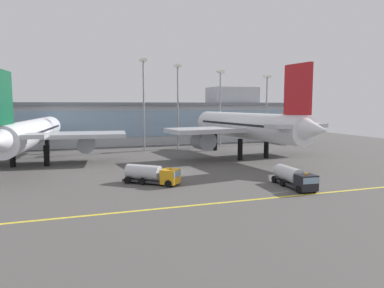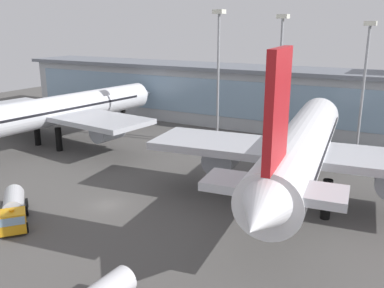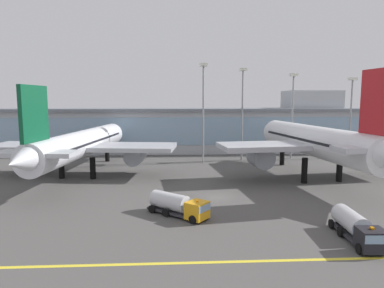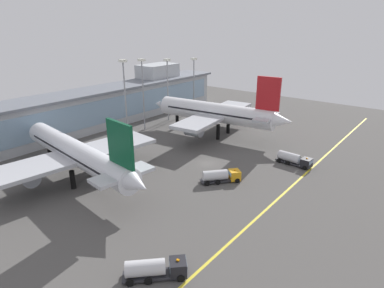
{
  "view_description": "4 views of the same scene",
  "coord_description": "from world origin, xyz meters",
  "px_view_note": "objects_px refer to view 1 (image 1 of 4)",
  "views": [
    {
      "loc": [
        -18.23,
        -62.29,
        12.28
      ],
      "look_at": [
        6.62,
        10.1,
        3.83
      ],
      "focal_mm": 33.53,
      "sensor_mm": 36.0,
      "label": 1
    },
    {
      "loc": [
        32.4,
        -36.74,
        21.46
      ],
      "look_at": [
        5.17,
        12.3,
        5.53
      ],
      "focal_mm": 39.21,
      "sensor_mm": 36.0,
      "label": 2
    },
    {
      "loc": [
        -6.92,
        -53.0,
        15.42
      ],
      "look_at": [
        -3.34,
        13.24,
        6.87
      ],
      "focal_mm": 32.25,
      "sensor_mm": 36.0,
      "label": 3
    },
    {
      "loc": [
        -63.49,
        -45.39,
        33.94
      ],
      "look_at": [
        2.48,
        6.92,
        3.06
      ],
      "focal_mm": 31.04,
      "sensor_mm": 36.0,
      "label": 4
    }
  ],
  "objects_px": {
    "apron_light_mast_west": "(178,94)",
    "apron_light_mast_far_east": "(144,91)",
    "apron_light_mast_centre": "(220,97)",
    "baggage_tug_near": "(153,174)",
    "airliner_near_right": "(247,126)",
    "fuel_tanker_truck": "(295,178)",
    "airliner_near_left": "(32,133)",
    "apron_light_mast_east": "(267,99)"
  },
  "relations": [
    {
      "from": "fuel_tanker_truck",
      "to": "apron_light_mast_far_east",
      "type": "relative_size",
      "value": 0.38
    },
    {
      "from": "baggage_tug_near",
      "to": "apron_light_mast_centre",
      "type": "xyz_separation_m",
      "value": [
        30.13,
        43.63,
        13.1
      ]
    },
    {
      "from": "fuel_tanker_truck",
      "to": "apron_light_mast_far_east",
      "type": "distance_m",
      "value": 52.01
    },
    {
      "from": "baggage_tug_near",
      "to": "apron_light_mast_centre",
      "type": "relative_size",
      "value": 0.38
    },
    {
      "from": "airliner_near_left",
      "to": "airliner_near_right",
      "type": "distance_m",
      "value": 46.38
    },
    {
      "from": "apron_light_mast_far_east",
      "to": "baggage_tug_near",
      "type": "bearing_deg",
      "value": -99.51
    },
    {
      "from": "airliner_near_right",
      "to": "fuel_tanker_truck",
      "type": "xyz_separation_m",
      "value": [
        -7.41,
        -29.57,
        -5.77
      ]
    },
    {
      "from": "apron_light_mast_west",
      "to": "apron_light_mast_east",
      "type": "height_order",
      "value": "apron_light_mast_west"
    },
    {
      "from": "airliner_near_left",
      "to": "apron_light_mast_east",
      "type": "distance_m",
      "value": 68.17
    },
    {
      "from": "airliner_near_right",
      "to": "apron_light_mast_centre",
      "type": "distance_m",
      "value": 24.67
    },
    {
      "from": "airliner_near_right",
      "to": "apron_light_mast_west",
      "type": "height_order",
      "value": "apron_light_mast_west"
    },
    {
      "from": "airliner_near_left",
      "to": "baggage_tug_near",
      "type": "height_order",
      "value": "airliner_near_left"
    },
    {
      "from": "apron_light_mast_east",
      "to": "apron_light_mast_centre",
      "type": "bearing_deg",
      "value": -177.97
    },
    {
      "from": "apron_light_mast_far_east",
      "to": "apron_light_mast_centre",
      "type": "bearing_deg",
      "value": 10.79
    },
    {
      "from": "apron_light_mast_west",
      "to": "apron_light_mast_far_east",
      "type": "height_order",
      "value": "apron_light_mast_far_east"
    },
    {
      "from": "airliner_near_left",
      "to": "apron_light_mast_west",
      "type": "distance_m",
      "value": 40.45
    },
    {
      "from": "airliner_near_right",
      "to": "fuel_tanker_truck",
      "type": "bearing_deg",
      "value": 159.23
    },
    {
      "from": "airliner_near_right",
      "to": "fuel_tanker_truck",
      "type": "height_order",
      "value": "airliner_near_right"
    },
    {
      "from": "airliner_near_right",
      "to": "apron_light_mast_far_east",
      "type": "bearing_deg",
      "value": 40.29
    },
    {
      "from": "baggage_tug_near",
      "to": "apron_light_mast_west",
      "type": "relative_size",
      "value": 0.37
    },
    {
      "from": "apron_light_mast_centre",
      "to": "apron_light_mast_west",
      "type": "bearing_deg",
      "value": -174.05
    },
    {
      "from": "fuel_tanker_truck",
      "to": "apron_light_mast_centre",
      "type": "height_order",
      "value": "apron_light_mast_centre"
    },
    {
      "from": "apron_light_mast_centre",
      "to": "apron_light_mast_east",
      "type": "bearing_deg",
      "value": 2.03
    },
    {
      "from": "apron_light_mast_centre",
      "to": "apron_light_mast_far_east",
      "type": "bearing_deg",
      "value": -169.21
    },
    {
      "from": "fuel_tanker_truck",
      "to": "apron_light_mast_west",
      "type": "bearing_deg",
      "value": -174.06
    },
    {
      "from": "apron_light_mast_east",
      "to": "apron_light_mast_far_east",
      "type": "distance_m",
      "value": 39.79
    },
    {
      "from": "apron_light_mast_east",
      "to": "airliner_near_left",
      "type": "bearing_deg",
      "value": -164.5
    },
    {
      "from": "fuel_tanker_truck",
      "to": "apron_light_mast_centre",
      "type": "bearing_deg",
      "value": 171.52
    },
    {
      "from": "apron_light_mast_west",
      "to": "apron_light_mast_far_east",
      "type": "distance_m",
      "value": 10.65
    },
    {
      "from": "fuel_tanker_truck",
      "to": "apron_light_mast_far_east",
      "type": "bearing_deg",
      "value": -162.15
    },
    {
      "from": "fuel_tanker_truck",
      "to": "apron_light_mast_centre",
      "type": "xyz_separation_m",
      "value": [
        10.81,
        52.88,
        13.1
      ]
    },
    {
      "from": "apron_light_mast_west",
      "to": "apron_light_mast_far_east",
      "type": "relative_size",
      "value": 0.97
    },
    {
      "from": "baggage_tug_near",
      "to": "apron_light_mast_east",
      "type": "bearing_deg",
      "value": 83.91
    },
    {
      "from": "baggage_tug_near",
      "to": "apron_light_mast_east",
      "type": "height_order",
      "value": "apron_light_mast_east"
    },
    {
      "from": "airliner_near_left",
      "to": "apron_light_mast_west",
      "type": "xyz_separation_m",
      "value": [
        36.02,
        16.14,
        8.82
      ]
    },
    {
      "from": "airliner_near_right",
      "to": "apron_light_mast_east",
      "type": "bearing_deg",
      "value": -45.61
    },
    {
      "from": "airliner_near_left",
      "to": "baggage_tug_near",
      "type": "bearing_deg",
      "value": -136.78
    },
    {
      "from": "airliner_near_right",
      "to": "apron_light_mast_far_east",
      "type": "relative_size",
      "value": 2.0
    },
    {
      "from": "airliner_near_left",
      "to": "apron_light_mast_east",
      "type": "relative_size",
      "value": 2.39
    },
    {
      "from": "airliner_near_right",
      "to": "baggage_tug_near",
      "type": "distance_m",
      "value": 34.07
    },
    {
      "from": "apron_light_mast_centre",
      "to": "apron_light_mast_far_east",
      "type": "relative_size",
      "value": 0.92
    },
    {
      "from": "fuel_tanker_truck",
      "to": "baggage_tug_near",
      "type": "bearing_deg",
      "value": -112.52
    }
  ]
}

